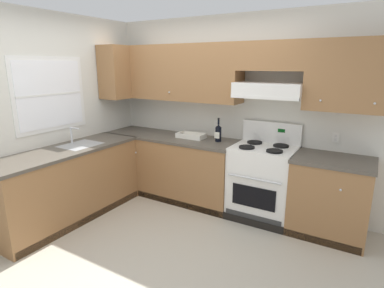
{
  "coord_description": "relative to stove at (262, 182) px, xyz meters",
  "views": [
    {
      "loc": [
        1.96,
        -2.36,
        1.92
      ],
      "look_at": [
        0.15,
        0.7,
        1.0
      ],
      "focal_mm": 29.09,
      "sensor_mm": 36.0,
      "label": 1
    }
  ],
  "objects": [
    {
      "name": "ground_plane",
      "position": [
        -0.85,
        -1.25,
        -0.48
      ],
      "size": [
        7.04,
        7.04,
        0.0
      ],
      "primitive_type": "plane",
      "color": "#B2AA99"
    },
    {
      "name": "wall_back",
      "position": [
        -0.45,
        0.27,
        1.0
      ],
      "size": [
        4.68,
        0.57,
        2.55
      ],
      "color": "silver",
      "rests_on": "ground_plane"
    },
    {
      "name": "wall_left",
      "position": [
        -2.44,
        -1.03,
        0.87
      ],
      "size": [
        0.47,
        4.0,
        2.55
      ],
      "color": "silver",
      "rests_on": "ground_plane"
    },
    {
      "name": "counter_back_run",
      "position": [
        -0.74,
        -0.01,
        -0.03
      ],
      "size": [
        3.6,
        0.65,
        0.91
      ],
      "color": "olive",
      "rests_on": "ground_plane"
    },
    {
      "name": "counter_left_run",
      "position": [
        -2.09,
        -1.25,
        -0.02
      ],
      "size": [
        0.63,
        1.91,
        1.13
      ],
      "color": "olive",
      "rests_on": "ground_plane"
    },
    {
      "name": "stove",
      "position": [
        0.0,
        0.0,
        0.0
      ],
      "size": [
        0.76,
        0.62,
        1.2
      ],
      "color": "white",
      "rests_on": "ground_plane"
    },
    {
      "name": "wine_bottle",
      "position": [
        -0.65,
        0.05,
        0.55
      ],
      "size": [
        0.08,
        0.08,
        0.32
      ],
      "color": "black",
      "rests_on": "counter_back_run"
    },
    {
      "name": "bowl",
      "position": [
        -1.07,
        0.04,
        0.45
      ],
      "size": [
        0.4,
        0.21,
        0.07
      ],
      "color": "white",
      "rests_on": "counter_back_run"
    }
  ]
}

